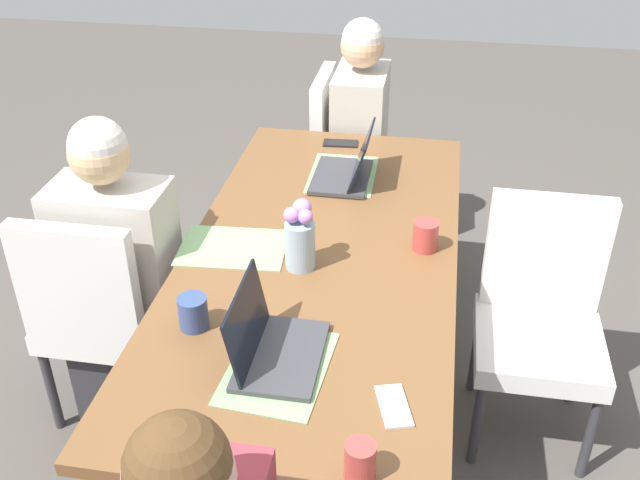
% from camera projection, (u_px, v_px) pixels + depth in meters
% --- Properties ---
extents(ground_plane, '(10.00, 10.00, 0.00)m').
position_uv_depth(ground_plane, '(320.00, 412.00, 2.87)').
color(ground_plane, '#4C4742').
extents(dining_table, '(1.99, 0.91, 0.74)m').
position_uv_depth(dining_table, '(320.00, 272.00, 2.52)').
color(dining_table, brown).
rests_on(dining_table, ground_plane).
extents(chair_head_right_left_near, '(0.44, 0.44, 0.90)m').
position_uv_depth(chair_head_right_left_near, '(346.00, 153.00, 3.70)').
color(chair_head_right_left_near, silver).
rests_on(chair_head_right_left_near, ground_plane).
extents(person_head_right_left_near, '(0.40, 0.36, 1.19)m').
position_uv_depth(person_head_right_left_near, '(359.00, 155.00, 3.63)').
color(person_head_right_left_near, '#2D2D33').
rests_on(person_head_right_left_near, ground_plane).
extents(chair_far_left_mid, '(0.44, 0.44, 0.90)m').
position_uv_depth(chair_far_left_mid, '(100.00, 308.00, 2.62)').
color(chair_far_left_mid, silver).
rests_on(chair_far_left_mid, ground_plane).
extents(person_far_left_mid, '(0.36, 0.40, 1.19)m').
position_uv_depth(person_far_left_mid, '(123.00, 291.00, 2.66)').
color(person_far_left_mid, '#2D2D33').
rests_on(person_far_left_mid, ground_plane).
extents(chair_near_right_near, '(0.44, 0.44, 0.90)m').
position_uv_depth(chair_near_right_near, '(541.00, 312.00, 2.60)').
color(chair_near_right_near, silver).
rests_on(chair_near_right_near, ground_plane).
extents(flower_vase, '(0.11, 0.10, 0.23)m').
position_uv_depth(flower_vase, '(300.00, 238.00, 2.35)').
color(flower_vase, '#8EA8B7').
rests_on(flower_vase, dining_table).
extents(placemat_head_right_left_near, '(0.36, 0.27, 0.00)m').
position_uv_depth(placemat_head_right_left_near, '(343.00, 175.00, 2.97)').
color(placemat_head_right_left_near, '#7FAD70').
rests_on(placemat_head_right_left_near, dining_table).
extents(placemat_far_left_mid, '(0.29, 0.38, 0.00)m').
position_uv_depth(placemat_far_left_mid, '(233.00, 247.00, 2.50)').
color(placemat_far_left_mid, '#7FAD70').
rests_on(placemat_far_left_mid, dining_table).
extents(placemat_head_left_left_far, '(0.38, 0.29, 0.00)m').
position_uv_depth(placemat_head_left_left_far, '(278.00, 368.00, 1.99)').
color(placemat_head_left_left_far, '#7FAD70').
rests_on(placemat_head_left_left_far, dining_table).
extents(laptop_head_right_left_near, '(0.32, 0.22, 0.21)m').
position_uv_depth(laptop_head_right_left_near, '(348.00, 170.00, 2.91)').
color(laptop_head_right_left_near, '#38383D').
rests_on(laptop_head_right_left_near, dining_table).
extents(laptop_head_left_left_far, '(0.32, 0.22, 0.21)m').
position_uv_depth(laptop_head_left_left_far, '(271.00, 345.00, 2.00)').
color(laptop_head_left_left_far, '#38383D').
rests_on(laptop_head_left_left_far, dining_table).
extents(coffee_mug_near_left, '(0.09, 0.09, 0.10)m').
position_uv_depth(coffee_mug_near_left, '(193.00, 313.00, 2.12)').
color(coffee_mug_near_left, '#33477A').
rests_on(coffee_mug_near_left, dining_table).
extents(coffee_mug_near_right, '(0.07, 0.07, 0.10)m').
position_uv_depth(coffee_mug_near_right, '(360.00, 461.00, 1.65)').
color(coffee_mug_near_right, '#AD3D38').
rests_on(coffee_mug_near_right, dining_table).
extents(coffee_mug_centre_left, '(0.08, 0.08, 0.10)m').
position_uv_depth(coffee_mug_centre_left, '(425.00, 236.00, 2.47)').
color(coffee_mug_centre_left, '#AD3D38').
rests_on(coffee_mug_centre_left, dining_table).
extents(phone_black, '(0.08, 0.16, 0.01)m').
position_uv_depth(phone_black, '(340.00, 143.00, 3.22)').
color(phone_black, black).
rests_on(phone_black, dining_table).
extents(phone_silver, '(0.16, 0.11, 0.01)m').
position_uv_depth(phone_silver, '(394.00, 406.00, 1.86)').
color(phone_silver, silver).
rests_on(phone_silver, dining_table).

